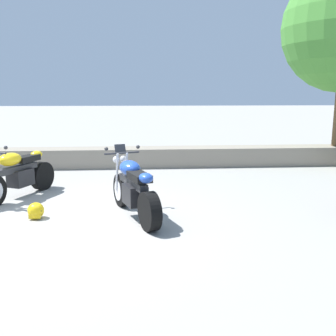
% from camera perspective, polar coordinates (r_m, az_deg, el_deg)
% --- Properties ---
extents(ground_plane, '(120.00, 120.00, 0.00)m').
position_cam_1_polar(ground_plane, '(6.63, -14.52, -7.74)').
color(ground_plane, gray).
extents(stone_wall, '(36.00, 0.80, 0.55)m').
position_cam_1_polar(stone_wall, '(11.19, -10.26, 1.54)').
color(stone_wall, gray).
rests_on(stone_wall, ground).
extents(motorcycle_yellow_near_left, '(1.08, 1.94, 1.18)m').
position_cam_1_polar(motorcycle_yellow_near_left, '(8.28, -21.62, -0.94)').
color(motorcycle_yellow_near_left, black).
rests_on(motorcycle_yellow_near_left, ground).
extents(motorcycle_blue_centre, '(0.98, 1.99, 1.18)m').
position_cam_1_polar(motorcycle_blue_centre, '(6.56, -5.18, -3.21)').
color(motorcycle_blue_centre, black).
rests_on(motorcycle_blue_centre, ground).
extents(rider_helmet, '(0.28, 0.28, 0.28)m').
position_cam_1_polar(rider_helmet, '(6.90, -19.21, -6.08)').
color(rider_helmet, yellow).
rests_on(rider_helmet, ground).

